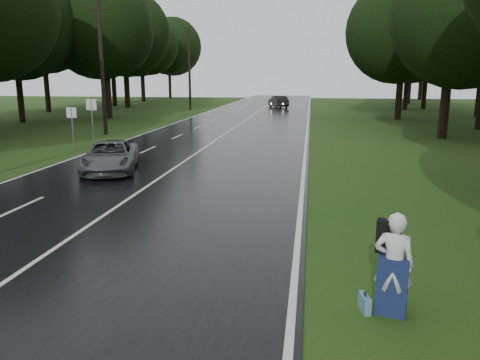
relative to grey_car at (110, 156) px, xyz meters
name	(u,v)px	position (x,y,z in m)	size (l,w,h in m)	color
ground	(80,233)	(2.53, -7.87, -0.70)	(160.00, 160.00, 0.00)	#254213
road	(220,138)	(2.53, 12.13, -0.68)	(12.00, 140.00, 0.04)	black
lane_center	(220,137)	(2.53, 12.13, -0.65)	(0.12, 140.00, 0.01)	silver
grey_car	(110,156)	(0.00, 0.00, 0.00)	(2.18, 4.74, 1.32)	#515556
far_car	(278,102)	(4.29, 43.54, 0.10)	(1.60, 4.58, 1.51)	black
hitchhiker	(393,267)	(10.05, -11.13, 0.17)	(0.77, 0.73, 1.87)	silver
suitcase	(365,303)	(9.61, -11.12, -0.55)	(0.12, 0.42, 0.30)	teal
utility_pole_mid	(106,134)	(-5.97, 12.83, -0.70)	(1.80, 0.28, 9.52)	black
utility_pole_far	(190,110)	(-5.97, 37.15, -0.70)	(1.80, 0.28, 9.70)	black
road_sign_a	(74,150)	(-4.67, 5.66, -0.70)	(0.57, 0.10, 2.39)	white
road_sign_b	(94,144)	(-4.67, 8.14, -0.70)	(0.66, 0.10, 2.73)	white
tree_left_e	(109,118)	(-11.14, 25.15, -0.70)	(9.61, 9.61, 15.01)	black
tree_left_f	(128,108)	(-15.29, 40.49, -0.70)	(10.14, 10.14, 15.84)	black
tree_right_d	(442,139)	(17.31, 13.93, -0.70)	(8.46, 8.46, 13.22)	black
tree_right_e	(397,119)	(16.89, 28.35, -0.70)	(8.75, 8.75, 13.67)	black
tree_right_f	(405,110)	(20.06, 41.87, -0.70)	(8.30, 8.30, 12.98)	black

